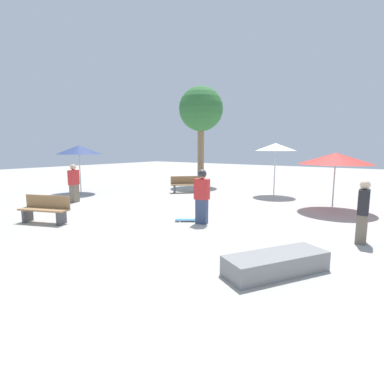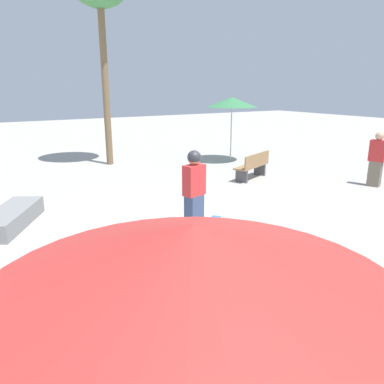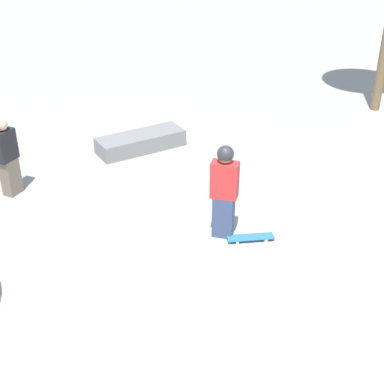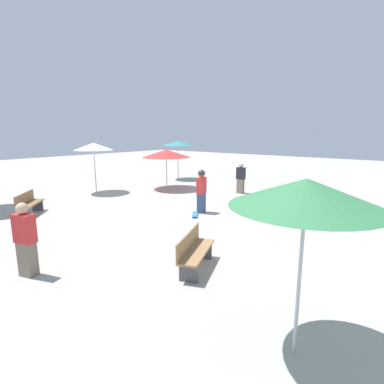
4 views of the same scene
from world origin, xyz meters
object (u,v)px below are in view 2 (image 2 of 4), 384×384
object	(u,v)px
skateboard	(211,222)
bench_far	(253,166)
bystander_far	(377,159)
concrete_ledge	(11,218)
skater_main	(194,188)
shade_umbrella_red	(193,258)
shade_umbrella_green	(232,102)

from	to	relation	value
skateboard	bench_far	world-z (taller)	bench_far
bystander_far	concrete_ledge	bearing A→B (deg)	-118.92
bench_far	bystander_far	xyz separation A→B (m)	(2.52, -2.62, 0.39)
skater_main	shade_umbrella_red	bearing A→B (deg)	-136.34
shade_umbrella_red	skateboard	bearing A→B (deg)	54.20
skater_main	shade_umbrella_green	bearing A→B (deg)	32.71
concrete_ledge	bench_far	xyz separation A→B (m)	(7.24, 0.57, 0.24)
shade_umbrella_green	bench_far	bearing A→B (deg)	-113.44
bench_far	shade_umbrella_red	xyz separation A→B (m)	(-6.85, -7.37, 1.51)
bench_far	shade_umbrella_red	distance (m)	10.18
skater_main	bystander_far	xyz separation A→B (m)	(6.53, 0.21, -0.09)
concrete_ledge	bystander_far	distance (m)	9.99
concrete_ledge	shade_umbrella_green	world-z (taller)	shade_umbrella_green
bench_far	bystander_far	distance (m)	3.65
skateboard	skater_main	bearing A→B (deg)	152.33
bench_far	bystander_far	size ratio (longest dim) A/B	1.01
shade_umbrella_red	shade_umbrella_green	world-z (taller)	shade_umbrella_green
skateboard	bench_far	distance (m)	4.48
concrete_ledge	shade_umbrella_red	bearing A→B (deg)	-86.74
concrete_ledge	shade_umbrella_green	bearing A→B (deg)	21.57
concrete_ledge	bystander_far	xyz separation A→B (m)	(9.76, -2.04, 0.63)
skater_main	concrete_ledge	world-z (taller)	skater_main
bench_far	skater_main	bearing A→B (deg)	-166.68
skateboard	shade_umbrella_red	bearing A→B (deg)	-162.31
bench_far	bystander_far	world-z (taller)	bystander_far
shade_umbrella_red	skater_main	bearing A→B (deg)	57.99
concrete_ledge	shade_umbrella_red	xyz separation A→B (m)	(0.39, -6.80, 1.75)
skater_main	bystander_far	world-z (taller)	skater_main
skater_main	shade_umbrella_red	size ratio (longest dim) A/B	0.64
skateboard	shade_umbrella_red	xyz separation A→B (m)	(-3.33, -4.62, 1.88)
concrete_ledge	shade_umbrella_red	size ratio (longest dim) A/B	0.80
skateboard	concrete_ledge	size ratio (longest dim) A/B	0.36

